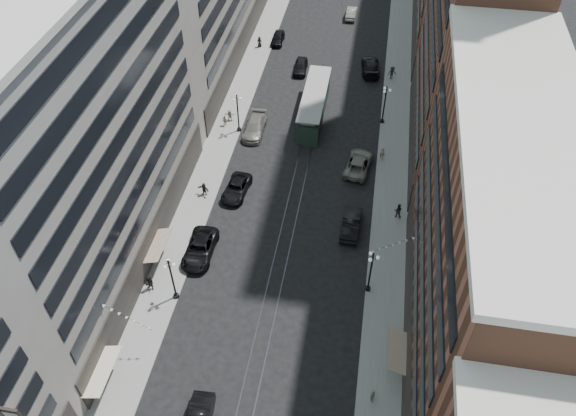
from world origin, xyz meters
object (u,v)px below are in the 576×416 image
Objects in this scene: car_2 at (200,249)px; car_9 at (278,38)px; lamppost_se_far at (371,271)px; pedestrian_5 at (204,189)px; car_12 at (371,66)px; car_13 at (301,66)px; car_7 at (236,188)px; pedestrian_extra_0 at (230,115)px; car_8 at (255,127)px; lamppost_se_mid at (385,103)px; pedestrian_4 at (372,396)px; pedestrian_9 at (392,73)px; lamppost_sw_mid at (238,112)px; pedestrian_8 at (382,153)px; car_14 at (351,13)px; car_11 at (359,163)px; pedestrian_7 at (398,211)px; pedestrian_2 at (150,283)px; car_10 at (351,224)px; lamppost_sw_far at (172,278)px; pedestrian_6 at (225,120)px; streetcar at (314,106)px.

car_9 is (0.00, 45.04, -0.08)m from car_2.
pedestrian_5 is (-19.60, 10.50, -2.12)m from lamppost_se_far.
car_12 is 10.42m from car_13.
car_7 is 3.40× the size of pedestrian_extra_0.
car_8 is 23.73m from car_9.
pedestrian_4 is (1.12, -39.50, -2.18)m from lamppost_se_mid.
lamppost_se_mid is 2.86× the size of pedestrian_9.
lamppost_sw_mid reaches higher than pedestrian_8.
pedestrian_4 is (19.52, -34.50, -2.18)m from lamppost_sw_mid.
car_14 is (9.26, 45.96, 0.03)m from car_7.
car_8 reaches higher than car_11.
pedestrian_9 reaches higher than pedestrian_7.
lamppost_sw_mid is at bearing 104.56° from pedestrian_5.
pedestrian_9 is (18.40, -7.92, 0.34)m from car_9.
car_9 is 2.86× the size of pedestrian_extra_0.
lamppost_se_mid is 31.67m from car_2.
car_10 is at bearing 54.69° from pedestrian_2.
pedestrian_9 is at bearing -93.81° from car_10.
pedestrian_5 is at bearing 94.71° from lamppost_sw_far.
lamppost_sw_mid is 19.07m from lamppost_se_mid.
pedestrian_2 is at bearing -94.35° from car_9.
lamppost_se_far is 40.65m from car_12.
lamppost_se_mid is at bearing 16.37° from car_8.
car_10 is 17.39m from pedestrian_5.
lamppost_sw_far reaches higher than pedestrian_6.
car_12 is at bearing 68.65° from car_2.
car_10 reaches higher than car_2.
pedestrian_6 reaches higher than car_7.
pedestrian_9 reaches higher than car_11.
pedestrian_7 is at bearing -55.95° from streetcar.
car_13 is 1.00× the size of car_14.
car_2 reaches higher than car_11.
lamppost_sw_mid reaches higher than pedestrian_extra_0.
car_2 is (0.80, 5.76, -2.25)m from lamppost_sw_far.
car_8 reaches higher than pedestrian_6.
lamppost_sw_mid is 1.16× the size of car_14.
car_11 is (15.20, 16.42, -0.00)m from car_2.
pedestrian_9 is (19.20, 15.88, -1.98)m from lamppost_sw_mid.
car_2 is 1.29× the size of car_13.
car_8 is (-7.09, -4.86, -0.83)m from streetcar.
car_8 is 3.83× the size of pedestrian_extra_0.
car_8 is (-0.29, 11.67, 0.13)m from car_7.
pedestrian_6 is (-20.48, 23.78, -2.17)m from lamppost_se_far.
lamppost_se_far is at bearing -8.16° from pedestrian_5.
car_2 is at bearing -123.85° from lamppost_se_mid.
pedestrian_2 is at bearing -103.05° from car_13.
pedestrian_9 is at bearing 47.49° from streetcar.
lamppost_sw_mid is 1.17× the size of car_13.
car_2 is at bearing 74.49° from pedestrian_4.
lamppost_se_far is 1.17× the size of car_13.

